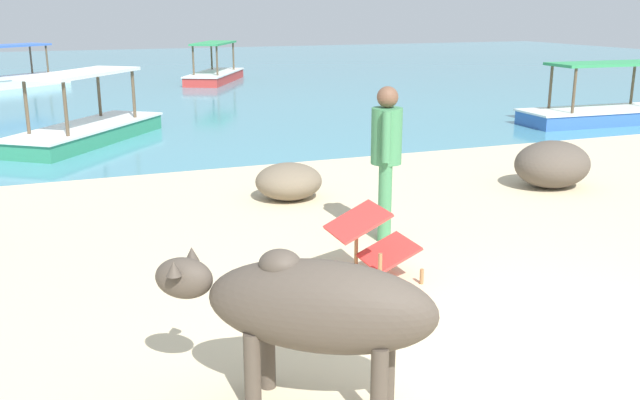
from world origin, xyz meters
TOP-DOWN VIEW (x-y plane):
  - sand_beach at (0.00, 0.00)m, footprint 18.00×14.00m
  - water_surface at (0.00, 22.00)m, footprint 60.00×36.00m
  - cow at (-1.59, 0.24)m, footprint 1.66×1.33m
  - deck_chair_far at (-0.33, 2.02)m, footprint 0.78×0.56m
  - person_standing at (0.29, 3.04)m, footprint 0.32×0.46m
  - shore_rock_large at (-0.14, 4.93)m, footprint 0.90×0.86m
  - shore_rock_medium at (3.41, 4.21)m, footprint 1.07×0.90m
  - boat_red at (2.39, 19.96)m, footprint 2.75×3.78m
  - boat_green at (-2.30, 10.15)m, footprint 3.15×3.62m
  - boat_blue at (8.15, 8.45)m, footprint 3.72×1.31m
  - boat_white at (-3.85, 20.73)m, footprint 3.59×3.20m

SIDE VIEW (x-z plane):
  - water_surface at x=0.00m, z-range -0.01..0.01m
  - sand_beach at x=0.00m, z-range 0.00..0.04m
  - shore_rock_large at x=-0.14m, z-range 0.04..0.51m
  - boat_red at x=2.39m, z-range -0.35..0.94m
  - boat_green at x=-2.30m, z-range -0.35..0.94m
  - boat_blue at x=8.15m, z-range -0.35..0.94m
  - boat_white at x=-3.85m, z-range -0.35..0.94m
  - shore_rock_medium at x=3.41m, z-range 0.04..0.68m
  - deck_chair_far at x=-0.33m, z-range 0.08..0.77m
  - cow at x=-1.59m, z-range 0.20..1.21m
  - person_standing at x=0.29m, z-range 0.18..1.80m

